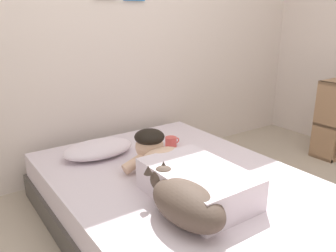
{
  "coord_description": "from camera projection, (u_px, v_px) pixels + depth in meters",
  "views": [
    {
      "loc": [
        -1.42,
        -1.12,
        1.34
      ],
      "look_at": [
        -0.1,
        0.77,
        0.6
      ],
      "focal_mm": 37.29,
      "sensor_mm": 36.0,
      "label": 1
    }
  ],
  "objects": [
    {
      "name": "person_lying",
      "position": [
        182.0,
        172.0,
        2.05
      ],
      "size": [
        0.43,
        0.92,
        0.27
      ],
      "color": "silver",
      "rests_on": "bed"
    },
    {
      "name": "cell_phone",
      "position": [
        235.0,
        183.0,
        2.14
      ],
      "size": [
        0.07,
        0.14,
        0.01
      ],
      "primitive_type": "cube",
      "color": "black",
      "rests_on": "bed"
    },
    {
      "name": "back_wall",
      "position": [
        119.0,
        25.0,
        2.95
      ],
      "size": [
        4.19,
        0.12,
        2.5
      ],
      "color": "silver",
      "rests_on": "ground"
    },
    {
      "name": "bed",
      "position": [
        183.0,
        204.0,
        2.25
      ],
      "size": [
        1.48,
        2.07,
        0.35
      ],
      "color": "#4C4742",
      "rests_on": "ground"
    },
    {
      "name": "coffee_cup",
      "position": [
        171.0,
        142.0,
        2.73
      ],
      "size": [
        0.12,
        0.09,
        0.07
      ],
      "color": "#D84C47",
      "rests_on": "bed"
    },
    {
      "name": "pillow",
      "position": [
        98.0,
        149.0,
        2.54
      ],
      "size": [
        0.52,
        0.32,
        0.11
      ],
      "primitive_type": "ellipsoid",
      "color": "silver",
      "rests_on": "bed"
    },
    {
      "name": "dog",
      "position": [
        184.0,
        200.0,
        1.74
      ],
      "size": [
        0.26,
        0.57,
        0.21
      ],
      "color": "#4C3D33",
      "rests_on": "bed"
    }
  ]
}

